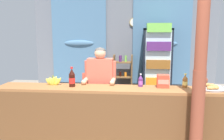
{
  "coord_description": "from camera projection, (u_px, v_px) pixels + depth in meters",
  "views": [
    {
      "loc": [
        0.28,
        -2.93,
        1.81
      ],
      "look_at": [
        -0.11,
        1.09,
        1.14
      ],
      "focal_mm": 38.39,
      "sensor_mm": 36.0,
      "label": 1
    }
  ],
  "objects": [
    {
      "name": "shopkeeper",
      "position": [
        100.0,
        81.0,
        4.01
      ],
      "size": [
        0.53,
        0.42,
        1.53
      ],
      "color": "#28282D",
      "rests_on": "ground"
    },
    {
      "name": "snack_box_crackers",
      "position": [
        163.0,
        81.0,
        3.56
      ],
      "size": [
        0.17,
        0.13,
        0.19
      ],
      "color": "#E5422D",
      "rests_on": "stall_counter"
    },
    {
      "name": "soda_bottle_iced_tea",
      "position": [
        185.0,
        82.0,
        3.57
      ],
      "size": [
        0.08,
        0.08,
        0.21
      ],
      "color": "brown",
      "rests_on": "stall_counter"
    },
    {
      "name": "drink_fridge",
      "position": [
        157.0,
        62.0,
        5.63
      ],
      "size": [
        0.65,
        0.68,
        1.98
      ],
      "color": "black",
      "rests_on": "ground"
    },
    {
      "name": "pastry_tray",
      "position": [
        210.0,
        87.0,
        3.49
      ],
      "size": [
        0.45,
        0.45,
        0.07
      ],
      "color": "#BCBCC1",
      "rests_on": "stall_counter"
    },
    {
      "name": "plastic_lawn_chair",
      "position": [
        93.0,
        89.0,
        5.44
      ],
      "size": [
        0.57,
        0.57,
        0.86
      ],
      "color": "#E5563D",
      "rests_on": "ground"
    },
    {
      "name": "banana_bunch",
      "position": [
        53.0,
        81.0,
        3.74
      ],
      "size": [
        0.27,
        0.07,
        0.16
      ],
      "color": "#DBCC42",
      "rests_on": "stall_counter"
    },
    {
      "name": "soda_bottle_cola",
      "position": [
        72.0,
        78.0,
        3.62
      ],
      "size": [
        0.09,
        0.09,
        0.31
      ],
      "color": "black",
      "rests_on": "stall_counter"
    },
    {
      "name": "timber_post",
      "position": [
        200.0,
        74.0,
        3.06
      ],
      "size": [
        0.19,
        0.17,
        2.62
      ],
      "color": "brown",
      "rests_on": "ground"
    },
    {
      "name": "soda_bottle_grape_soda",
      "position": [
        141.0,
        81.0,
        3.63
      ],
      "size": [
        0.07,
        0.07,
        0.2
      ],
      "color": "#56286B",
      "rests_on": "stall_counter"
    },
    {
      "name": "back_wall_curtained",
      "position": [
        123.0,
        46.0,
        6.16
      ],
      "size": [
        4.62,
        0.22,
        2.75
      ],
      "color": "slate",
      "rests_on": "ground"
    },
    {
      "name": "ground_plane",
      "position": [
        119.0,
        129.0,
        4.46
      ],
      "size": [
        8.31,
        8.31,
        0.0
      ],
      "primitive_type": "plane",
      "color": "gray"
    },
    {
      "name": "stall_counter",
      "position": [
        111.0,
        115.0,
        3.53
      ],
      "size": [
        3.5,
        0.46,
        0.97
      ],
      "color": "#935B33",
      "rests_on": "ground"
    },
    {
      "name": "bottle_shelf_rack",
      "position": [
        123.0,
        78.0,
        5.98
      ],
      "size": [
        0.48,
        0.28,
        1.22
      ],
      "color": "brown",
      "rests_on": "ground"
    }
  ]
}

